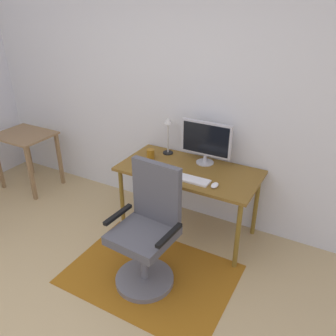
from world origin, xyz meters
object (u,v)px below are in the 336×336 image
at_px(coffee_cup, 151,154).
at_px(desk, 189,176).
at_px(office_chair, 148,236).
at_px(desk_lamp, 168,130).
at_px(side_table, 26,144).
at_px(monitor, 206,140).
at_px(cell_phone, 155,165).
at_px(computer_mouse, 215,185).
at_px(keyboard, 187,178).

bearing_deg(coffee_cup, desk, -3.76).
distance_m(coffee_cup, office_chair, 1.00).
distance_m(desk_lamp, side_table, 1.94).
relative_size(monitor, cell_phone, 3.74).
bearing_deg(office_chair, side_table, 166.94).
height_order(desk, monitor, monitor).
bearing_deg(desk_lamp, computer_mouse, -31.16).
distance_m(computer_mouse, desk_lamp, 0.88).
bearing_deg(side_table, office_chair, -16.94).
xyz_separation_m(cell_phone, side_table, (-1.89, -0.02, -0.14)).
bearing_deg(cell_phone, desk, -2.39).
bearing_deg(monitor, office_chair, -94.28).
xyz_separation_m(monitor, side_table, (-2.31, -0.32, -0.39)).
xyz_separation_m(monitor, desk_lamp, (-0.45, 0.03, 0.02)).
relative_size(keyboard, side_table, 0.59).
relative_size(desk, office_chair, 1.27).
distance_m(desk, side_table, 2.24).
bearing_deg(coffee_cup, desk_lamp, 65.35).
bearing_deg(coffee_cup, monitor, 18.00).
bearing_deg(cell_phone, monitor, 18.13).
bearing_deg(cell_phone, office_chair, -81.34).
distance_m(keyboard, computer_mouse, 0.28).
relative_size(monitor, computer_mouse, 5.04).
relative_size(keyboard, coffee_cup, 4.20).
relative_size(monitor, coffee_cup, 5.11).
bearing_deg(side_table, keyboard, -2.04).
height_order(monitor, desk_lamp, monitor).
distance_m(keyboard, cell_phone, 0.43).
height_order(keyboard, cell_phone, keyboard).
bearing_deg(monitor, keyboard, -90.26).
xyz_separation_m(desk, monitor, (0.08, 0.21, 0.32)).
xyz_separation_m(monitor, keyboard, (-0.00, -0.40, -0.24)).
height_order(keyboard, side_table, keyboard).
height_order(monitor, cell_phone, monitor).
bearing_deg(keyboard, computer_mouse, -1.91).
relative_size(desk, keyboard, 3.22).
bearing_deg(office_chair, cell_phone, 119.87).
relative_size(computer_mouse, cell_phone, 0.74).
height_order(computer_mouse, desk_lamp, desk_lamp).
xyz_separation_m(monitor, computer_mouse, (0.27, -0.41, -0.23)).
height_order(computer_mouse, coffee_cup, coffee_cup).
distance_m(keyboard, office_chair, 0.67).
relative_size(keyboard, office_chair, 0.39).
distance_m(desk, office_chair, 0.82).
distance_m(cell_phone, side_table, 1.90).
distance_m(monitor, coffee_cup, 0.61).
bearing_deg(desk_lamp, monitor, -3.45).
distance_m(cell_phone, desk_lamp, 0.42).
relative_size(desk, coffee_cup, 13.50).
bearing_deg(cell_phone, coffee_cup, 118.79).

